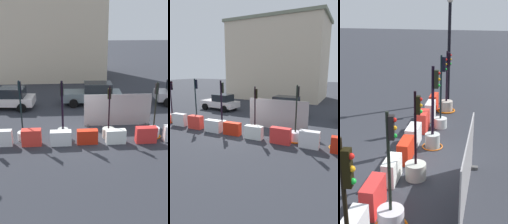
# 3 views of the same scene
# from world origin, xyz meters

# --- Properties ---
(ground_plane) EXTENTS (120.00, 120.00, 0.00)m
(ground_plane) POSITION_xyz_m (0.00, 0.00, 0.00)
(ground_plane) COLOR #2B2D34
(traffic_light_0) EXTENTS (0.98, 0.98, 3.25)m
(traffic_light_0) POSITION_xyz_m (-6.08, -0.17, 0.47)
(traffic_light_0) COLOR #B7AB9F
(traffic_light_0) RESTS_ON ground_plane
(traffic_light_1) EXTENTS (0.62, 0.62, 3.41)m
(traffic_light_1) POSITION_xyz_m (-3.62, -0.08, 0.63)
(traffic_light_1) COLOR silver
(traffic_light_1) RESTS_ON ground_plane
(traffic_light_2) EXTENTS (0.85, 0.85, 3.34)m
(traffic_light_2) POSITION_xyz_m (-1.38, -0.04, 0.66)
(traffic_light_2) COLOR #ACB4B0
(traffic_light_2) RESTS_ON ground_plane
(traffic_light_3) EXTENTS (0.70, 0.70, 3.03)m
(traffic_light_3) POSITION_xyz_m (1.21, -0.12, 0.49)
(traffic_light_3) COLOR #B2B4A8
(traffic_light_3) RESTS_ON ground_plane
(traffic_light_4) EXTENTS (0.90, 0.90, 3.22)m
(traffic_light_4) POSITION_xyz_m (3.80, -0.16, 0.44)
(traffic_light_4) COLOR silver
(traffic_light_4) RESTS_ON ground_plane
(construction_barrier_1) EXTENTS (1.11, 0.41, 0.89)m
(construction_barrier_1) POSITION_xyz_m (-4.64, -0.78, 0.45)
(construction_barrier_1) COLOR white
(construction_barrier_1) RESTS_ON ground_plane
(construction_barrier_2) EXTENTS (1.05, 0.49, 0.91)m
(construction_barrier_2) POSITION_xyz_m (-3.06, -0.82, 0.46)
(construction_barrier_2) COLOR red
(construction_barrier_2) RESTS_ON ground_plane
(construction_barrier_3) EXTENTS (1.15, 0.50, 0.80)m
(construction_barrier_3) POSITION_xyz_m (-1.49, -0.87, 0.40)
(construction_barrier_3) COLOR silver
(construction_barrier_3) RESTS_ON ground_plane
(construction_barrier_4) EXTENTS (1.13, 0.44, 0.79)m
(construction_barrier_4) POSITION_xyz_m (-0.05, -0.81, 0.40)
(construction_barrier_4) COLOR red
(construction_barrier_4) RESTS_ON ground_plane
(construction_barrier_5) EXTENTS (1.09, 0.44, 0.79)m
(construction_barrier_5) POSITION_xyz_m (1.50, -0.86, 0.39)
(construction_barrier_5) COLOR white
(construction_barrier_5) RESTS_ON ground_plane
(construction_barrier_6) EXTENTS (1.14, 0.44, 0.91)m
(construction_barrier_6) POSITION_xyz_m (3.16, -0.88, 0.45)
(construction_barrier_6) COLOR red
(construction_barrier_6) RESTS_ON ground_plane
(construction_barrier_7) EXTENTS (1.05, 0.43, 0.92)m
(construction_barrier_7) POSITION_xyz_m (4.71, -0.79, 0.46)
(construction_barrier_7) COLOR silver
(construction_barrier_7) RESTS_ON ground_plane
(car_grey_saloon) EXTENTS (4.60, 2.19, 1.70)m
(car_grey_saloon) POSITION_xyz_m (0.93, 5.99, 0.84)
(car_grey_saloon) COLOR slate
(car_grey_saloon) RESTS_ON ground_plane
(car_white_van) EXTENTS (4.08, 2.23, 1.60)m
(car_white_van) POSITION_xyz_m (-5.44, 5.37, 0.78)
(car_white_van) COLOR silver
(car_white_van) RESTS_ON ground_plane
(building_main_facade) EXTENTS (13.27, 8.16, 10.66)m
(building_main_facade) POSITION_xyz_m (-3.39, 16.55, 5.35)
(building_main_facade) COLOR beige
(building_main_facade) RESTS_ON ground_plane
(site_fence_panel) EXTENTS (4.22, 0.50, 2.05)m
(site_fence_panel) POSITION_xyz_m (2.03, 1.63, 0.98)
(site_fence_panel) COLOR #9C999C
(site_fence_panel) RESTS_ON ground_plane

